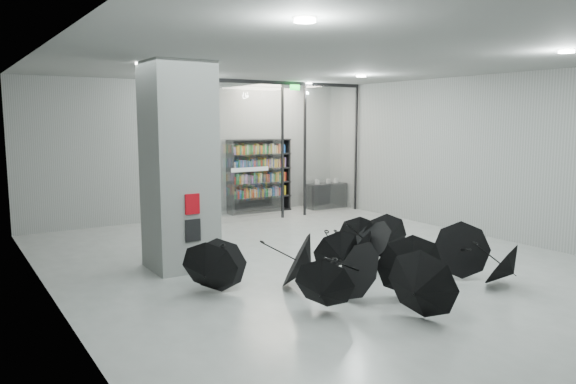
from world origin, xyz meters
TOP-DOWN VIEW (x-y plane):
  - room at (0.00, 0.00)m, footprint 14.00×14.02m
  - column at (-2.50, 2.00)m, footprint 1.20×1.20m
  - fire_cabinet at (-2.50, 1.38)m, footprint 0.28×0.04m
  - info_panel at (-2.50, 1.38)m, footprint 0.30×0.03m
  - exit_sign at (2.40, 5.30)m, footprint 0.30×0.06m
  - glass_partition at (2.39, 5.50)m, footprint 5.06×0.08m
  - bookshelf at (2.03, 6.75)m, footprint 2.10×0.52m
  - shop_counter at (4.26, 6.22)m, footprint 1.36×0.55m
  - umbrella_cluster at (-0.25, -0.84)m, footprint 5.86×4.61m

SIDE VIEW (x-z plane):
  - umbrella_cluster at x=-0.25m, z-range -0.35..0.97m
  - shop_counter at x=4.26m, z-range 0.00..0.81m
  - info_panel at x=-2.50m, z-range 0.64..1.06m
  - bookshelf at x=2.03m, z-range 0.00..2.29m
  - fire_cabinet at x=-2.50m, z-range 1.16..1.54m
  - column at x=-2.50m, z-range 0.00..4.00m
  - glass_partition at x=2.39m, z-range 0.18..4.18m
  - room at x=0.00m, z-range 0.84..4.85m
  - exit_sign at x=2.40m, z-range 3.74..3.90m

